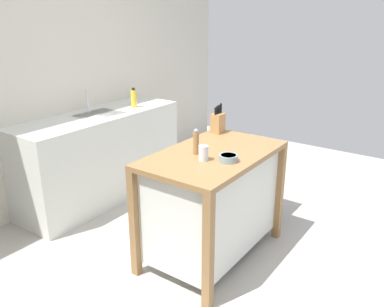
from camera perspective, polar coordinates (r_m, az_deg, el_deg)
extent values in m
plane|color=#ADA8A0|center=(3.35, 5.43, -15.09)|extent=(6.50, 6.50, 0.00)
cube|color=beige|center=(4.23, -19.57, 10.35)|extent=(5.50, 0.10, 2.60)
cube|color=olive|center=(3.04, 3.07, -0.20)|extent=(1.17, 0.71, 0.04)
cube|color=silver|center=(3.20, 2.94, -6.88)|extent=(1.07, 0.61, 0.75)
cube|color=olive|center=(2.67, 2.31, -14.02)|extent=(0.06, 0.06, 0.85)
cube|color=olive|center=(3.54, 12.28, -5.53)|extent=(0.06, 0.06, 0.85)
cube|color=olive|center=(3.02, -8.18, -9.93)|extent=(0.06, 0.06, 0.85)
cube|color=olive|center=(3.81, 3.34, -3.23)|extent=(0.06, 0.06, 0.85)
cube|color=#AD7F4C|center=(3.52, 3.70, 4.33)|extent=(0.11, 0.09, 0.17)
cylinder|color=black|center=(3.45, 3.35, 6.04)|extent=(0.02, 0.02, 0.06)
cylinder|color=black|center=(3.47, 3.61, 6.20)|extent=(0.02, 0.02, 0.07)
cylinder|color=black|center=(3.50, 3.87, 6.31)|extent=(0.02, 0.02, 0.07)
cylinder|color=black|center=(3.52, 4.13, 6.47)|extent=(0.02, 0.02, 0.08)
cylinder|color=gray|center=(2.86, 5.25, -0.67)|extent=(0.13, 0.13, 0.05)
cylinder|color=#49555B|center=(2.85, 5.27, -0.27)|extent=(0.11, 0.11, 0.01)
cylinder|color=silver|center=(2.85, 1.63, 0.05)|extent=(0.07, 0.07, 0.11)
cylinder|color=#9E7042|center=(2.97, 0.57, 1.46)|extent=(0.04, 0.04, 0.17)
sphere|color=#99999E|center=(2.94, 0.58, 3.24)|extent=(0.03, 0.03, 0.03)
cube|color=slate|center=(3.92, 9.73, -4.77)|extent=(0.34, 0.26, 0.60)
cube|color=black|center=(3.80, 10.00, -0.44)|extent=(0.36, 0.28, 0.03)
cube|color=silver|center=(4.32, -12.78, -0.38)|extent=(1.84, 0.60, 0.92)
cube|color=silver|center=(4.18, -13.05, 5.28)|extent=(0.44, 0.36, 0.03)
cylinder|color=#B7BCC1|center=(4.27, -14.63, 7.18)|extent=(0.02, 0.02, 0.22)
cylinder|color=yellow|center=(4.39, -8.29, 7.72)|extent=(0.06, 0.06, 0.19)
cylinder|color=black|center=(4.37, -8.36, 9.07)|extent=(0.04, 0.04, 0.02)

